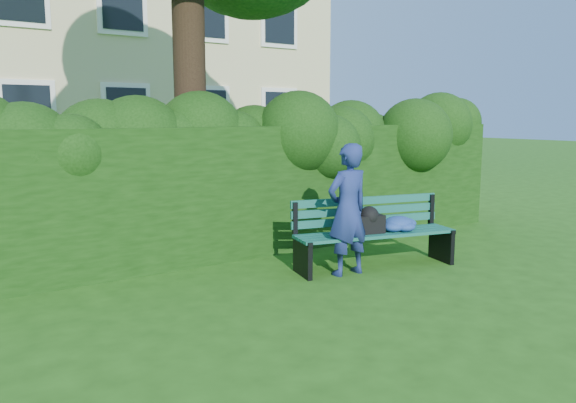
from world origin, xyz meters
TOP-DOWN VIEW (x-y plane):
  - ground at (0.00, 0.00)m, footprint 80.00×80.00m
  - hedge at (0.00, 2.20)m, footprint 10.00×1.00m
  - park_bench at (1.31, 0.45)m, footprint 2.19×1.03m
  - man_reading at (0.74, 0.40)m, footprint 0.59×0.39m

SIDE VIEW (x-z plane):
  - ground at x=0.00m, z-range 0.00..0.00m
  - park_bench at x=1.31m, z-range 0.05..0.94m
  - man_reading at x=0.74m, z-range 0.00..1.62m
  - hedge at x=0.00m, z-range 0.00..1.80m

